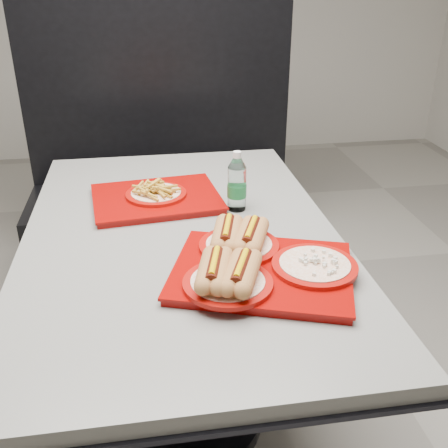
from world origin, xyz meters
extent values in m
plane|color=gray|center=(0.00, 0.00, 0.00)|extent=(6.00, 6.00, 0.00)
cylinder|color=black|center=(0.00, 0.00, 0.03)|extent=(0.52, 0.52, 0.05)
cylinder|color=black|center=(0.00, 0.00, 0.38)|extent=(0.11, 0.11, 0.66)
cube|color=black|center=(0.00, 0.00, 0.70)|extent=(0.92, 1.42, 0.01)
cube|color=gray|center=(0.00, 0.00, 0.73)|extent=(0.90, 1.40, 0.04)
cube|color=black|center=(0.00, 1.02, 0.23)|extent=(1.30, 0.55, 0.45)
cube|color=black|center=(0.00, 1.26, 0.80)|extent=(1.30, 0.10, 1.10)
cube|color=#810603|center=(0.18, -0.28, 0.76)|extent=(0.51, 0.45, 0.02)
cube|color=#810603|center=(0.18, -0.28, 0.77)|extent=(0.52, 0.46, 0.01)
cylinder|color=#900A04|center=(0.08, -0.34, 0.78)|extent=(0.21, 0.21, 0.01)
cylinder|color=white|center=(0.08, -0.34, 0.79)|extent=(0.17, 0.17, 0.00)
cylinder|color=#900A04|center=(0.14, -0.17, 0.78)|extent=(0.21, 0.21, 0.01)
cylinder|color=white|center=(0.14, -0.17, 0.79)|extent=(0.17, 0.17, 0.00)
cylinder|color=#900A04|center=(0.31, -0.30, 0.78)|extent=(0.21, 0.21, 0.01)
cylinder|color=white|center=(0.31, -0.30, 0.79)|extent=(0.17, 0.17, 0.00)
cube|color=#810603|center=(-0.06, 0.22, 0.76)|extent=(0.43, 0.35, 0.02)
cube|color=#810603|center=(-0.06, 0.22, 0.77)|extent=(0.44, 0.36, 0.01)
cylinder|color=#900A04|center=(-0.06, 0.22, 0.78)|extent=(0.20, 0.20, 0.01)
cylinder|color=white|center=(-0.06, 0.22, 0.78)|extent=(0.16, 0.16, 0.00)
cylinder|color=silver|center=(0.19, 0.13, 0.82)|extent=(0.06, 0.06, 0.14)
cylinder|color=#1A6930|center=(0.19, 0.13, 0.81)|extent=(0.06, 0.06, 0.04)
cone|color=silver|center=(0.19, 0.13, 0.91)|extent=(0.06, 0.06, 0.03)
cylinder|color=silver|center=(0.19, 0.13, 0.93)|extent=(0.02, 0.02, 0.02)
camera|label=1|loc=(-0.09, -1.36, 1.45)|focal=42.00mm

